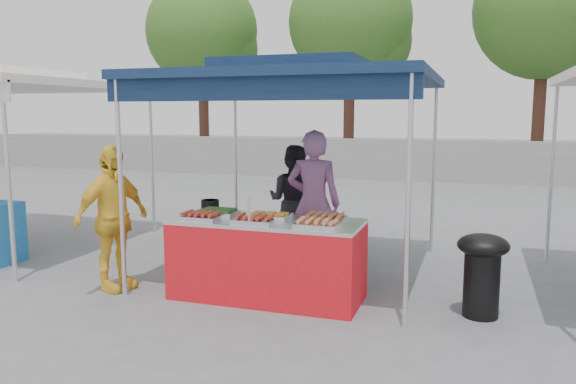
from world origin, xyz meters
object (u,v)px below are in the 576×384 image
(cooking_pot, at_px, (210,205))
(wok_burner, at_px, (482,268))
(vendor_table, at_px, (267,259))
(customer_person, at_px, (112,218))
(vendor_woman, at_px, (314,203))
(helper_man, at_px, (294,201))

(cooking_pot, relative_size, wok_burner, 0.25)
(vendor_table, relative_size, wok_burner, 2.43)
(customer_person, bearing_deg, cooking_pot, -40.33)
(wok_burner, bearing_deg, vendor_woman, 174.64)
(helper_man, bearing_deg, vendor_woman, 126.46)
(vendor_woman, distance_m, helper_man, 1.01)
(cooking_pot, xyz_separation_m, helper_man, (0.52, 1.51, -0.15))
(helper_man, distance_m, customer_person, 2.54)
(vendor_table, relative_size, helper_man, 1.31)
(vendor_table, xyz_separation_m, helper_man, (-0.30, 1.84, 0.34))
(vendor_table, bearing_deg, helper_man, 99.38)
(vendor_woman, bearing_deg, helper_man, -63.43)
(wok_burner, distance_m, helper_man, 3.00)
(cooking_pot, height_order, wok_burner, cooking_pot)
(helper_man, xyz_separation_m, customer_person, (-1.42, -2.11, 0.04))
(wok_burner, distance_m, customer_person, 3.91)
(cooking_pot, bearing_deg, vendor_woman, 31.92)
(wok_burner, xyz_separation_m, customer_person, (-3.88, -0.41, 0.32))
(customer_person, bearing_deg, vendor_table, -65.25)
(cooking_pot, bearing_deg, wok_burner, -3.65)
(cooking_pot, height_order, customer_person, customer_person)
(vendor_woman, xyz_separation_m, customer_person, (-1.95, -1.25, -0.07))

